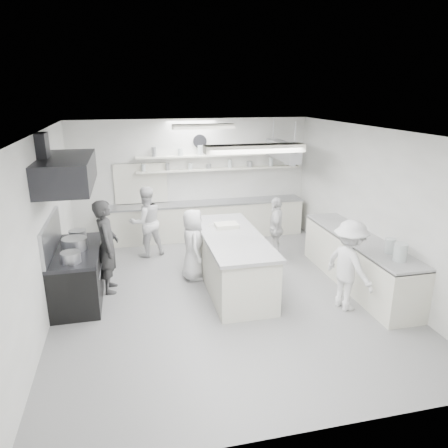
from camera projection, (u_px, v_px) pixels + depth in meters
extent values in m
cube|color=#9C9C9C|center=(223.00, 294.00, 7.89)|extent=(6.00, 7.00, 0.02)
cube|color=white|center=(223.00, 131.00, 6.98)|extent=(6.00, 7.00, 0.02)
cube|color=white|center=(192.00, 179.00, 10.68)|extent=(6.00, 0.04, 3.00)
cube|color=white|center=(301.00, 315.00, 4.19)|extent=(6.00, 0.04, 3.00)
cube|color=white|center=(43.00, 229.00, 6.79)|extent=(0.04, 7.00, 3.00)
cube|color=white|center=(374.00, 207.00, 8.08)|extent=(0.04, 7.00, 3.00)
cube|color=black|center=(78.00, 276.00, 7.56)|extent=(0.80, 1.80, 0.90)
cube|color=black|center=(66.00, 172.00, 6.99)|extent=(0.85, 2.00, 0.50)
cube|color=silver|center=(207.00, 220.00, 10.78)|extent=(5.00, 0.60, 0.92)
cube|color=silver|center=(220.00, 169.00, 10.64)|extent=(4.20, 0.26, 0.04)
cube|color=silver|center=(220.00, 155.00, 10.53)|extent=(4.20, 0.26, 0.04)
cube|color=black|center=(141.00, 183.00, 10.40)|extent=(1.30, 0.04, 1.00)
cylinder|color=silver|center=(200.00, 141.00, 10.40)|extent=(0.32, 0.05, 0.32)
cube|color=silver|center=(358.00, 262.00, 8.13)|extent=(0.74, 3.30, 0.94)
cube|color=#A0A1A7|center=(283.00, 151.00, 9.85)|extent=(0.30, 1.60, 0.40)
cube|color=silver|center=(254.00, 149.00, 5.33)|extent=(1.30, 0.25, 0.10)
cube|color=silver|center=(203.00, 126.00, 8.67)|extent=(1.30, 0.25, 0.10)
cube|color=silver|center=(232.00, 262.00, 8.05)|extent=(1.01, 2.72, 1.00)
cylinder|color=#A0A1A7|center=(75.00, 245.00, 7.41)|extent=(0.43, 0.43, 0.26)
imported|color=#313131|center=(107.00, 246.00, 7.76)|extent=(0.43, 0.65, 1.78)
imported|color=white|center=(146.00, 222.00, 9.48)|extent=(0.95, 0.84, 1.62)
imported|color=white|center=(193.00, 245.00, 8.32)|extent=(0.48, 0.72, 1.45)
imported|color=white|center=(276.00, 228.00, 9.34)|extent=(0.65, 0.90, 1.43)
imported|color=white|center=(349.00, 265.00, 7.13)|extent=(0.83, 1.15, 1.60)
imported|color=#A0A1A7|center=(230.00, 226.00, 8.47)|extent=(0.33, 0.33, 0.07)
imported|color=silver|center=(212.00, 226.00, 8.44)|extent=(0.20, 0.20, 0.06)
imported|color=silver|center=(358.00, 239.00, 7.91)|extent=(0.33, 0.33, 0.06)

